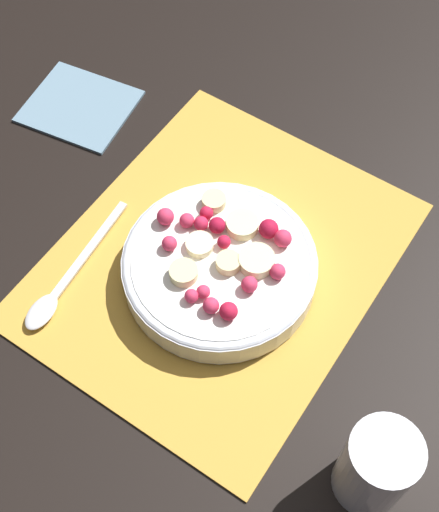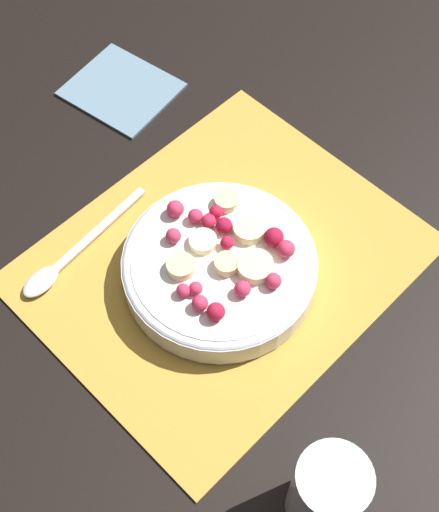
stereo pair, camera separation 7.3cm
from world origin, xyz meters
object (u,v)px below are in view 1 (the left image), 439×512
Objects in this scene: spoon at (59,289)px; drinking_glass at (376,467)px; napkin at (79,105)px; fruit_bowl at (220,265)px.

drinking_glass is (0.01, -0.37, 0.04)m from spoon.
drinking_glass reaches higher than napkin.
drinking_glass reaches higher than fruit_bowl.
drinking_glass reaches higher than spoon.
fruit_bowl is 0.17m from spoon.
spoon is (-0.11, 0.13, -0.02)m from fruit_bowl.
spoon is 0.27m from napkin.
spoon is at bearing -144.74° from napkin.
spoon is 1.75× the size of drinking_glass.
drinking_glass is at bearing 85.49° from spoon.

